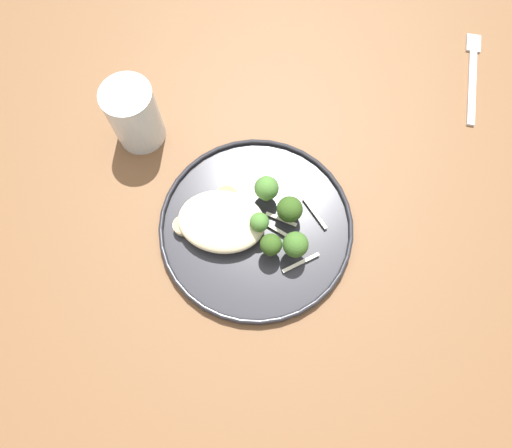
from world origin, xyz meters
name	(u,v)px	position (x,y,z in m)	size (l,w,h in m)	color
ground	(242,289)	(0.00, 0.00, 0.00)	(6.00, 6.00, 0.00)	#2D2B28
wooden_dining_table	(232,213)	(0.00, 0.00, 0.66)	(1.40, 1.00, 0.74)	brown
dinner_plate	(256,227)	(0.05, -0.05, 0.75)	(0.29, 0.29, 0.02)	#232328
noodle_bed	(224,222)	(0.00, -0.06, 0.77)	(0.13, 0.10, 0.04)	beige
seared_scallop_left_edge	(233,220)	(0.02, -0.05, 0.76)	(0.03, 0.03, 0.01)	#DBB77A
seared_scallop_center_golden	(222,241)	(0.00, -0.08, 0.76)	(0.03, 0.03, 0.01)	#DBB77A
seared_scallop_half_hidden	(226,197)	(0.00, -0.01, 0.76)	(0.04, 0.04, 0.01)	#DBB77A
seared_scallop_right_edge	(183,226)	(-0.06, -0.07, 0.76)	(0.03, 0.03, 0.01)	beige
seared_scallop_rear_pale	(253,220)	(0.04, -0.04, 0.76)	(0.03, 0.03, 0.01)	#DBB77A
broccoli_floret_rear_charred	(267,187)	(0.06, 0.00, 0.78)	(0.04, 0.04, 0.05)	#89A356
broccoli_floret_left_leaning	(295,245)	(0.11, -0.08, 0.79)	(0.04, 0.04, 0.06)	#89A356
broccoli_floret_small_sprig	(290,210)	(0.10, -0.03, 0.78)	(0.04, 0.04, 0.05)	#7A994C
broccoli_floret_near_rim	(271,245)	(0.08, -0.08, 0.78)	(0.03, 0.03, 0.05)	#89A356
broccoli_floret_beside_noodles	(259,223)	(0.06, -0.05, 0.78)	(0.03, 0.03, 0.05)	#89A356
onion_sliver_pale_crescent	(281,219)	(0.09, -0.03, 0.75)	(0.05, 0.01, 0.00)	silver
onion_sliver_curled_piece	(315,213)	(0.13, -0.02, 0.75)	(0.06, 0.01, 0.00)	silver
onion_sliver_short_strip	(277,230)	(0.08, -0.05, 0.75)	(0.06, 0.01, 0.00)	silver
onion_sliver_long_sliver	(301,263)	(0.12, -0.10, 0.75)	(0.06, 0.01, 0.00)	silver
water_glass	(135,118)	(-0.16, 0.09, 0.79)	(0.08, 0.08, 0.11)	silver
dinner_fork	(472,75)	(0.37, 0.28, 0.74)	(0.03, 0.19, 0.00)	silver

